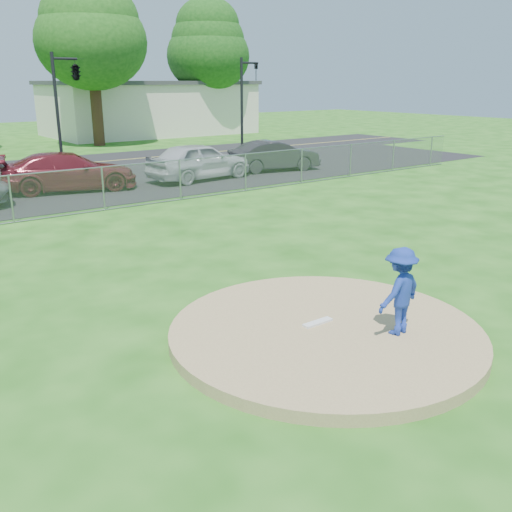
{
  "coord_description": "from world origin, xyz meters",
  "views": [
    {
      "loc": [
        -6.4,
        -6.5,
        4.27
      ],
      "look_at": [
        0.0,
        2.0,
        1.0
      ],
      "focal_mm": 40.0,
      "sensor_mm": 36.0,
      "label": 1
    }
  ],
  "objects_px": {
    "traffic_signal_right": "(245,97)",
    "pitcher": "(400,291)",
    "tree_right": "(90,27)",
    "traffic_signal_center": "(74,74)",
    "tree_far_right": "(208,45)",
    "commercial_building": "(150,108)",
    "parked_car_darkred": "(69,172)",
    "parked_car_charcoal": "(274,156)",
    "parked_car_pearl": "(199,161)"
  },
  "relations": [
    {
      "from": "parked_car_charcoal",
      "to": "traffic_signal_right",
      "type": "bearing_deg",
      "value": -12.04
    },
    {
      "from": "parked_car_pearl",
      "to": "traffic_signal_right",
      "type": "bearing_deg",
      "value": -54.08
    },
    {
      "from": "commercial_building",
      "to": "pitcher",
      "type": "relative_size",
      "value": 10.98
    },
    {
      "from": "tree_far_right",
      "to": "pitcher",
      "type": "height_order",
      "value": "tree_far_right"
    },
    {
      "from": "tree_right",
      "to": "parked_car_charcoal",
      "type": "relative_size",
      "value": 2.61
    },
    {
      "from": "traffic_signal_center",
      "to": "commercial_building",
      "type": "bearing_deg",
      "value": 53.06
    },
    {
      "from": "parked_car_charcoal",
      "to": "traffic_signal_center",
      "type": "bearing_deg",
      "value": 61.33
    },
    {
      "from": "pitcher",
      "to": "parked_car_darkred",
      "type": "distance_m",
      "value": 17.27
    },
    {
      "from": "commercial_building",
      "to": "parked_car_pearl",
      "type": "relative_size",
      "value": 3.35
    },
    {
      "from": "parked_car_pearl",
      "to": "tree_far_right",
      "type": "bearing_deg",
      "value": -39.56
    },
    {
      "from": "tree_right",
      "to": "traffic_signal_center",
      "type": "height_order",
      "value": "tree_right"
    },
    {
      "from": "tree_right",
      "to": "tree_far_right",
      "type": "relative_size",
      "value": 1.08
    },
    {
      "from": "tree_far_right",
      "to": "traffic_signal_center",
      "type": "height_order",
      "value": "tree_far_right"
    },
    {
      "from": "traffic_signal_right",
      "to": "parked_car_pearl",
      "type": "bearing_deg",
      "value": -138.27
    },
    {
      "from": "tree_far_right",
      "to": "traffic_signal_center",
      "type": "xyz_separation_m",
      "value": [
        -16.03,
        -13.0,
        -2.45
      ]
    },
    {
      "from": "tree_right",
      "to": "parked_car_darkred",
      "type": "relative_size",
      "value": 2.19
    },
    {
      "from": "commercial_building",
      "to": "traffic_signal_center",
      "type": "xyz_separation_m",
      "value": [
        -12.03,
        -16.0,
        2.45
      ]
    },
    {
      "from": "parked_car_darkred",
      "to": "parked_car_pearl",
      "type": "distance_m",
      "value": 5.69
    },
    {
      "from": "tree_far_right",
      "to": "traffic_signal_right",
      "type": "bearing_deg",
      "value": -113.91
    },
    {
      "from": "tree_right",
      "to": "traffic_signal_right",
      "type": "xyz_separation_m",
      "value": [
        5.24,
        -10.0,
        -4.29
      ]
    },
    {
      "from": "tree_far_right",
      "to": "pitcher",
      "type": "relative_size",
      "value": 7.19
    },
    {
      "from": "tree_right",
      "to": "parked_car_charcoal",
      "type": "bearing_deg",
      "value": -81.66
    },
    {
      "from": "commercial_building",
      "to": "tree_far_right",
      "type": "distance_m",
      "value": 7.0
    },
    {
      "from": "commercial_building",
      "to": "parked_car_darkred",
      "type": "distance_m",
      "value": 26.14
    },
    {
      "from": "traffic_signal_right",
      "to": "parked_car_darkred",
      "type": "height_order",
      "value": "traffic_signal_right"
    },
    {
      "from": "parked_car_darkred",
      "to": "parked_car_charcoal",
      "type": "relative_size",
      "value": 1.19
    },
    {
      "from": "traffic_signal_center",
      "to": "pitcher",
      "type": "height_order",
      "value": "traffic_signal_center"
    },
    {
      "from": "commercial_building",
      "to": "parked_car_darkred",
      "type": "bearing_deg",
      "value": -124.09
    },
    {
      "from": "parked_car_charcoal",
      "to": "tree_far_right",
      "type": "bearing_deg",
      "value": -11.99
    },
    {
      "from": "tree_far_right",
      "to": "traffic_signal_right",
      "type": "relative_size",
      "value": 1.92
    },
    {
      "from": "parked_car_darkred",
      "to": "parked_car_charcoal",
      "type": "distance_m",
      "value": 10.06
    },
    {
      "from": "parked_car_charcoal",
      "to": "tree_right",
      "type": "bearing_deg",
      "value": 20.29
    },
    {
      "from": "traffic_signal_center",
      "to": "parked_car_pearl",
      "type": "xyz_separation_m",
      "value": [
        3.03,
        -6.45,
        -3.77
      ]
    },
    {
      "from": "traffic_signal_right",
      "to": "parked_car_darkred",
      "type": "distance_m",
      "value": 14.27
    },
    {
      "from": "pitcher",
      "to": "parked_car_pearl",
      "type": "height_order",
      "value": "pitcher"
    },
    {
      "from": "tree_far_right",
      "to": "parked_car_charcoal",
      "type": "xyz_separation_m",
      "value": [
        -8.6,
        -19.37,
        -6.32
      ]
    },
    {
      "from": "commercial_building",
      "to": "parked_car_pearl",
      "type": "bearing_deg",
      "value": -111.84
    },
    {
      "from": "parked_car_darkred",
      "to": "pitcher",
      "type": "bearing_deg",
      "value": -166.97
    },
    {
      "from": "traffic_signal_center",
      "to": "parked_car_darkred",
      "type": "xyz_separation_m",
      "value": [
        -2.6,
        -5.62,
        -3.83
      ]
    },
    {
      "from": "pitcher",
      "to": "parked_car_charcoal",
      "type": "distance_m",
      "value": 19.61
    },
    {
      "from": "commercial_building",
      "to": "tree_right",
      "type": "relative_size",
      "value": 1.41
    },
    {
      "from": "parked_car_pearl",
      "to": "traffic_signal_center",
      "type": "bearing_deg",
      "value": 19.37
    },
    {
      "from": "traffic_signal_center",
      "to": "parked_car_darkred",
      "type": "height_order",
      "value": "traffic_signal_center"
    },
    {
      "from": "pitcher",
      "to": "parked_car_charcoal",
      "type": "relative_size",
      "value": 0.34
    },
    {
      "from": "traffic_signal_right",
      "to": "pitcher",
      "type": "bearing_deg",
      "value": -120.4
    },
    {
      "from": "commercial_building",
      "to": "traffic_signal_center",
      "type": "relative_size",
      "value": 2.93
    },
    {
      "from": "traffic_signal_right",
      "to": "pitcher",
      "type": "distance_m",
      "value": 26.63
    },
    {
      "from": "parked_car_charcoal",
      "to": "commercial_building",
      "type": "bearing_deg",
      "value": 0.33
    },
    {
      "from": "traffic_signal_right",
      "to": "parked_car_charcoal",
      "type": "relative_size",
      "value": 1.26
    },
    {
      "from": "tree_right",
      "to": "traffic_signal_right",
      "type": "relative_size",
      "value": 2.08
    }
  ]
}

